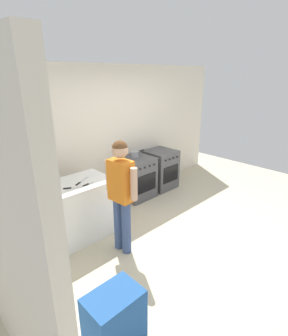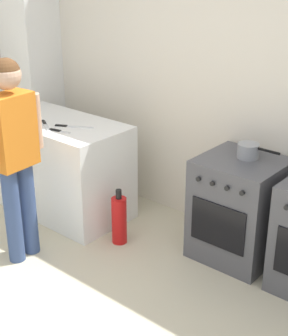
{
  "view_description": "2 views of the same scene",
  "coord_description": "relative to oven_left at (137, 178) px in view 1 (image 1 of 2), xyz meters",
  "views": [
    {
      "loc": [
        -2.98,
        -2.09,
        2.44
      ],
      "look_at": [
        -0.09,
        0.91,
        0.92
      ],
      "focal_mm": 28.0,
      "sensor_mm": 36.0,
      "label": 1
    },
    {
      "loc": [
        2.15,
        -1.71,
        2.34
      ],
      "look_at": [
        0.0,
        0.82,
        0.93
      ],
      "focal_mm": 55.0,
      "sensor_mm": 36.0,
      "label": 2
    }
  ],
  "objects": [
    {
      "name": "recycling_crate_upper",
      "position": [
        -2.27,
        -2.17,
        -0.01
      ],
      "size": [
        0.52,
        0.36,
        0.28
      ],
      "primitive_type": "cube",
      "color": "#235193",
      "rests_on": "recycling_crate_lower"
    },
    {
      "name": "oven_right",
      "position": [
        0.72,
        -0.0,
        -0.0
      ],
      "size": [
        0.62,
        0.62,
        0.85
      ],
      "color": "#4C4C51",
      "rests_on": "ground"
    },
    {
      "name": "oven_left",
      "position": [
        0.0,
        0.0,
        0.0
      ],
      "size": [
        0.63,
        0.62,
        0.85
      ],
      "color": "#4C4C51",
      "rests_on": "ground"
    },
    {
      "name": "knife_bread",
      "position": [
        -1.49,
        -0.4,
        0.48
      ],
      "size": [
        0.32,
        0.19,
        0.01
      ],
      "color": "silver",
      "rests_on": "counter_unit"
    },
    {
      "name": "person",
      "position": [
        -1.33,
        -1.14,
        0.55
      ],
      "size": [
        0.22,
        0.57,
        1.64
      ],
      "color": "#384C7A",
      "rests_on": "ground"
    },
    {
      "name": "pot",
      "position": [
        0.01,
        0.06,
        0.48
      ],
      "size": [
        0.35,
        0.17,
        0.12
      ],
      "color": "gray",
      "rests_on": "oven_left"
    },
    {
      "name": "fire_extinguisher",
      "position": [
        -0.87,
        -0.48,
        -0.21
      ],
      "size": [
        0.13,
        0.13,
        0.5
      ],
      "color": "red",
      "rests_on": "ground"
    },
    {
      "name": "knife_chef",
      "position": [
        -1.7,
        -0.53,
        0.48
      ],
      "size": [
        0.28,
        0.18,
        0.01
      ],
      "color": "silver",
      "rests_on": "counter_unit"
    },
    {
      "name": "ground_plane",
      "position": [
        -0.35,
        -1.58,
        -0.43
      ],
      "size": [
        8.0,
        8.0,
        0.0
      ],
      "primitive_type": "plane",
      "color": "beige"
    },
    {
      "name": "back_wall",
      "position": [
        -0.35,
        0.37,
        0.87
      ],
      "size": [
        6.0,
        0.1,
        2.6
      ],
      "primitive_type": "cube",
      "color": "silver",
      "rests_on": "ground"
    },
    {
      "name": "counter_unit",
      "position": [
        -1.7,
        -0.38,
        0.02
      ],
      "size": [
        1.3,
        0.7,
        0.9
      ],
      "primitive_type": "cube",
      "color": "white",
      "rests_on": "ground"
    },
    {
      "name": "knife_utility",
      "position": [
        -2.09,
        -0.35,
        0.48
      ],
      "size": [
        0.23,
        0.15,
        0.01
      ],
      "color": "silver",
      "rests_on": "counter_unit"
    },
    {
      "name": "recycling_crate_lower",
      "position": [
        -2.27,
        -2.17,
        -0.29
      ],
      "size": [
        0.52,
        0.36,
        0.28
      ],
      "primitive_type": "cube",
      "color": "#235193",
      "rests_on": "ground"
    },
    {
      "name": "knife_paring",
      "position": [
        -1.49,
        -0.56,
        0.48
      ],
      "size": [
        0.21,
        0.07,
        0.01
      ],
      "color": "silver",
      "rests_on": "counter_unit"
    }
  ]
}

